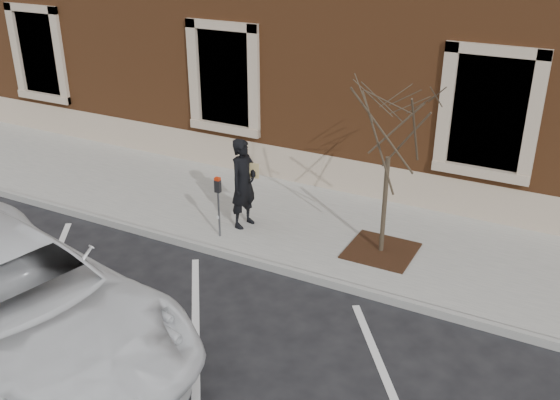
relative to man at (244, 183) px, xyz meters
The scene contains 9 objects.
ground 1.80m from the man, 44.82° to the right, with size 120.00×120.00×0.00m, color #28282B.
sidewalk_near 1.60m from the man, 34.95° to the left, with size 40.00×3.50×0.15m, color #B9B7AE.
curb_near 1.79m from the man, 46.18° to the right, with size 40.00×0.12×0.15m, color #9E9E99.
parking_stripes 3.55m from the man, 72.24° to the right, with size 28.00×4.40×0.01m, color silver, non-canonical shape.
man is the anchor object (origin of this frame).
parking_meter 0.66m from the man, 106.29° to the right, with size 0.11×0.09×1.24m.
tree_grate 2.96m from the man, ahead, with size 1.22×1.22×0.03m, color #391C12.
sapling 3.18m from the man, ahead, with size 2.05×2.05×3.42m.
white_truck 4.99m from the man, 101.36° to the right, with size 2.89×6.27×1.74m, color white.
Camera 1 is at (4.85, -8.58, 5.89)m, focal length 40.00 mm.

